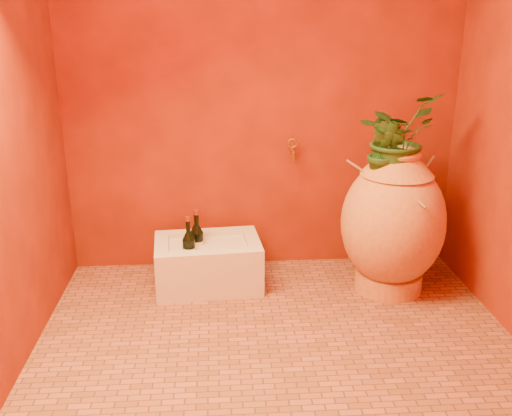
{
  "coord_description": "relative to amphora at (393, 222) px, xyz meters",
  "views": [
    {
      "loc": [
        -0.29,
        -2.59,
        1.63
      ],
      "look_at": [
        -0.09,
        0.35,
        0.61
      ],
      "focal_mm": 40.0,
      "sensor_mm": 36.0,
      "label": 1
    }
  ],
  "objects": [
    {
      "name": "wine_bottle_c",
      "position": [
        -1.22,
        0.04,
        -0.16
      ],
      "size": [
        0.08,
        0.08,
        0.32
      ],
      "color": "black",
      "rests_on": "stone_basin"
    },
    {
      "name": "floor",
      "position": [
        -0.75,
        -0.54,
        -0.44
      ],
      "size": [
        2.5,
        2.5,
        0.0
      ],
      "primitive_type": "plane",
      "color": "#9B5133",
      "rests_on": "ground"
    },
    {
      "name": "plant_side",
      "position": [
        -0.09,
        -0.04,
        0.44
      ],
      "size": [
        0.27,
        0.27,
        0.39
      ],
      "primitive_type": "imported",
      "rotation": [
        0.0,
        0.0,
        -0.93
      ],
      "color": "#1E4719",
      "rests_on": "amphora"
    },
    {
      "name": "wine_bottle_a",
      "position": [
        -1.18,
        0.18,
        -0.16
      ],
      "size": [
        0.08,
        0.08,
        0.32
      ],
      "color": "black",
      "rests_on": "stone_basin"
    },
    {
      "name": "wine_bottle_b",
      "position": [
        -1.17,
        0.14,
        -0.16
      ],
      "size": [
        0.08,
        0.08,
        0.33
      ],
      "color": "black",
      "rests_on": "stone_basin"
    },
    {
      "name": "stone_basin",
      "position": [
        -1.11,
        0.13,
        -0.3
      ],
      "size": [
        0.67,
        0.49,
        0.3
      ],
      "rotation": [
        0.0,
        0.0,
        0.08
      ],
      "color": "beige",
      "rests_on": "floor"
    },
    {
      "name": "wall_tap",
      "position": [
        -0.56,
        0.38,
        0.36
      ],
      "size": [
        0.06,
        0.13,
        0.15
      ],
      "color": "olive",
      "rests_on": "wall_back"
    },
    {
      "name": "plant_main",
      "position": [
        -0.01,
        0.03,
        0.51
      ],
      "size": [
        0.59,
        0.58,
        0.5
      ],
      "primitive_type": "imported",
      "rotation": [
        0.0,
        0.0,
        0.65
      ],
      "color": "#1E4719",
      "rests_on": "amphora"
    },
    {
      "name": "amphora",
      "position": [
        0.0,
        0.0,
        0.0
      ],
      "size": [
        0.74,
        0.74,
        0.88
      ],
      "rotation": [
        0.0,
        0.0,
        -0.22
      ],
      "color": "#D2843B",
      "rests_on": "floor"
    },
    {
      "name": "wall_back",
      "position": [
        -0.75,
        0.46,
        0.81
      ],
      "size": [
        2.5,
        0.02,
        2.5
      ],
      "primitive_type": "cube",
      "color": "#631905",
      "rests_on": "ground"
    }
  ]
}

